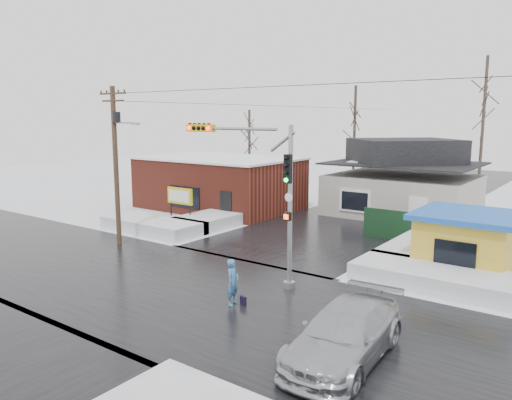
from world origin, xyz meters
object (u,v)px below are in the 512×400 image
Objects in this scene: utility_pole at (116,157)px; marquee_sign at (180,197)px; pedestrian at (233,282)px; car at (345,334)px; kiosk at (466,242)px; traffic_signal at (259,181)px.

utility_pole is 3.53× the size of marquee_sign.
pedestrian is 0.32× the size of car.
car is at bearing -93.39° from kiosk.
kiosk is 11.75m from pedestrian.
car is (-0.68, -11.44, -0.64)m from kiosk.
traffic_signal is 4.72m from pedestrian.
traffic_signal reaches higher than kiosk.
utility_pole is 12.43m from pedestrian.
pedestrian is at bearing -122.12° from kiosk.
kiosk reaches higher than marquee_sign.
utility_pole is at bearing 63.70° from pedestrian.
traffic_signal reaches higher than car.
kiosk is at bearing -41.28° from pedestrian.
traffic_signal is 3.81× the size of pedestrian.
pedestrian is 5.76m from car.
marquee_sign reaches higher than car.
utility_pole is at bearing 159.60° from car.
car is (6.39, -4.41, -3.72)m from traffic_signal.
traffic_signal is 1.52× the size of kiosk.
traffic_signal is at bearing 141.44° from car.
utility_pole is 4.89× the size of pedestrian.
marquee_sign is 20.94m from car.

